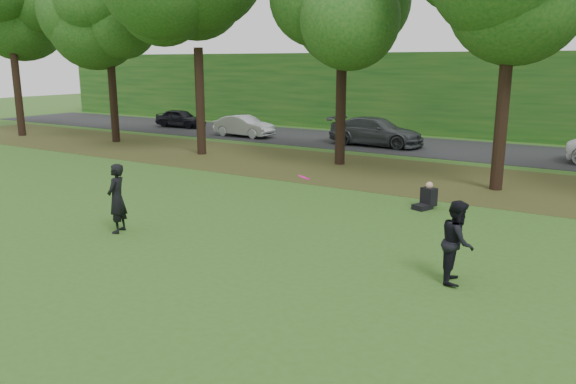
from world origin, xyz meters
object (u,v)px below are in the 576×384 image
object	(u,v)px
player_right	(457,242)
seated_person	(427,199)
frisbee	(304,177)
player_left	(117,198)

from	to	relation	value
player_right	seated_person	distance (m)	6.02
frisbee	seated_person	world-z (taller)	frisbee
player_left	frisbee	size ratio (longest dim) A/B	6.50
frisbee	seated_person	xyz separation A→B (m)	(0.73, 6.29, -1.68)
seated_person	frisbee	bearing A→B (deg)	-75.40
player_right	frisbee	world-z (taller)	frisbee
player_right	seated_person	xyz separation A→B (m)	(-2.42, 5.48, -0.55)
seated_person	player_right	bearing A→B (deg)	-44.94
player_right	frisbee	bearing A→B (deg)	91.10
player_left	frisbee	distance (m)	5.55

